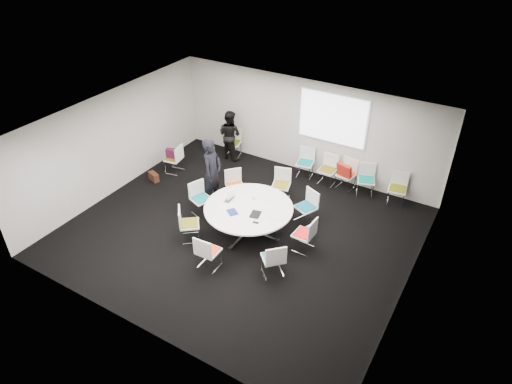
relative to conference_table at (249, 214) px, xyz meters
The scene contains 31 objects.
room_shell 0.88m from the conference_table, 128.51° to the right, with size 8.08×7.08×2.88m.
conference_table is the anchor object (origin of this frame).
projection_screen 3.67m from the conference_table, 79.43° to the left, with size 1.90×0.03×1.35m, color white.
chair_ring_a 1.47m from the conference_table, ahead, with size 0.47×0.48×0.88m.
chair_ring_b 1.50m from the conference_table, 46.39° to the left, with size 0.60×0.59×0.88m.
chair_ring_c 1.67m from the conference_table, 89.85° to the left, with size 0.57×0.56×0.88m.
chair_ring_d 1.43m from the conference_table, 136.23° to the left, with size 0.64×0.64×0.88m.
chair_ring_e 1.47m from the conference_table, behind, with size 0.58×0.59×0.88m.
chair_ring_f 1.46m from the conference_table, 137.92° to the right, with size 0.64×0.64×0.88m.
chair_ring_g 1.56m from the conference_table, 93.80° to the right, with size 0.47×0.46×0.88m.
chair_ring_h 1.61m from the conference_table, 39.13° to the right, with size 0.64×0.64×0.88m.
chair_back_a 3.07m from the conference_table, 89.26° to the left, with size 0.53×0.52×0.88m.
chair_back_b 3.13m from the conference_table, 75.94° to the left, with size 0.47×0.46×0.88m.
chair_back_c 3.34m from the conference_table, 67.05° to the left, with size 0.52×0.51×0.88m.
chair_back_d 3.60m from the conference_table, 58.60° to the left, with size 0.58×0.58×0.88m.
chair_back_e 4.11m from the conference_table, 48.29° to the left, with size 0.52×0.51×0.88m.
chair_spare_left 3.64m from the conference_table, 158.70° to the left, with size 0.52×0.53×0.88m.
chair_person_back 3.94m from the conference_table, 128.68° to the left, with size 0.56×0.55×0.88m.
person_main 1.65m from the conference_table, 157.50° to the left, with size 0.68×0.45×1.86m, color black.
person_back 3.81m from the conference_table, 130.18° to the left, with size 0.76×0.59×1.57m, color black.
laptop 0.56m from the conference_table, behind, with size 0.32×0.21×0.03m, color #333338.
laptop_lid 0.66m from the conference_table, 168.98° to the left, with size 0.30×0.02×0.22m, color silver.
notebook_black 0.40m from the conference_table, 30.77° to the right, with size 0.22×0.30×0.02m, color black.
tablet_folio 0.48m from the conference_table, 119.62° to the right, with size 0.26×0.20×0.03m, color navy.
papers_right 0.52m from the conference_table, 21.40° to the left, with size 0.30×0.21×0.00m, color silver.
papers_front 0.74m from the conference_table, ahead, with size 0.30×0.21×0.00m, color silver.
cup 0.44m from the conference_table, 101.48° to the left, with size 0.08×0.08×0.09m, color white.
phone 0.66m from the conference_table, 43.53° to the right, with size 0.14×0.07×0.01m, color black.
maroon_bag 3.64m from the conference_table, 158.83° to the left, with size 0.40×0.14×0.28m, color #45122B.
brown_bag 3.69m from the conference_table, behind, with size 0.36×0.16×0.24m, color #361B11.
red_jacket 3.13m from the conference_table, 65.48° to the left, with size 0.44×0.10×0.35m, color #A01D13.
Camera 1 is at (4.85, -7.42, 6.99)m, focal length 32.00 mm.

